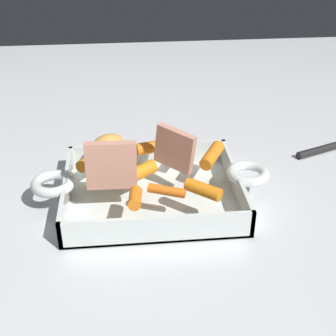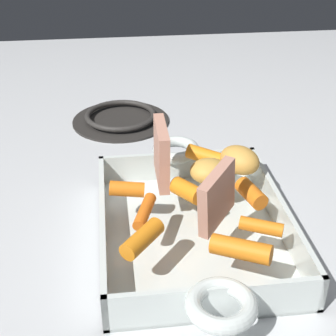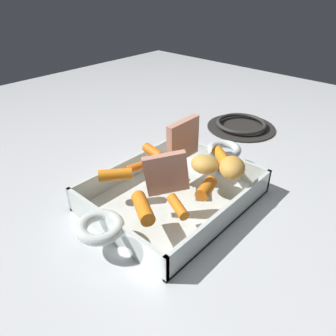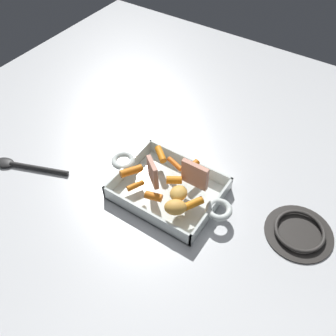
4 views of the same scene
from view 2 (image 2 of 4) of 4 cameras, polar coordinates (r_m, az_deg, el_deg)
The scene contains 15 objects.
ground_plane at distance 0.67m, azimuth 2.81°, elevation -7.76°, with size 1.89×1.89×0.00m, color silver.
roasting_dish at distance 0.66m, azimuth 2.84°, elevation -6.62°, with size 0.40×0.24×0.05m.
roast_slice_thick at distance 0.59m, azimuth 5.51°, elevation -3.29°, with size 0.01×0.07×0.07m, color tan.
roast_slice_outer at distance 0.67m, azimuth -0.73°, elevation 1.65°, with size 0.01×0.08×0.08m, color tan.
baby_carrot_northwest at distance 0.59m, azimuth 10.43°, elevation -6.48°, with size 0.02×0.02×0.05m, color orange.
baby_carrot_center_left at distance 0.65m, azimuth -4.64°, elevation -2.37°, with size 0.02×0.02×0.04m, color orange.
baby_carrot_southwest at distance 0.64m, azimuth 9.31°, elevation -2.79°, with size 0.02×0.02×0.05m, color orange.
baby_carrot_southeast at distance 0.61m, azimuth -2.64°, elevation -4.90°, with size 0.01×0.01×0.06m, color orange.
baby_carrot_northeast at distance 0.55m, azimuth 8.21°, elevation -9.02°, with size 0.02×0.02×0.07m, color orange.
baby_carrot_long at distance 0.72m, azimuth 4.76°, elevation 1.21°, with size 0.02×0.02×0.07m, color orange.
baby_carrot_center_right at distance 0.64m, azimuth 2.18°, elevation -2.56°, with size 0.02×0.02×0.04m, color orange.
baby_carrot_short at distance 0.56m, azimuth -2.90°, elevation -7.94°, with size 0.02×0.02×0.06m, color orange.
potato_golden_large at distance 0.68m, azimuth 4.67°, elevation -0.33°, with size 0.05×0.05×0.03m, color gold.
potato_halved at distance 0.70m, azimuth 8.06°, elevation 0.90°, with size 0.06×0.05×0.04m, color gold.
stove_burner_rear at distance 0.97m, azimuth -5.34°, elevation 5.63°, with size 0.18×0.18×0.02m.
Camera 2 is at (0.52, -0.10, 0.41)m, focal length 54.23 mm.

